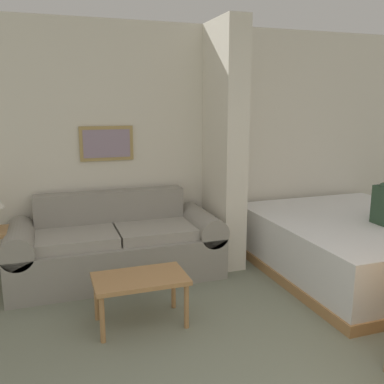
{
  "coord_description": "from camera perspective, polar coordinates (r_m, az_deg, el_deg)",
  "views": [
    {
      "loc": [
        -1.43,
        -1.11,
        1.77
      ],
      "look_at": [
        -0.33,
        2.1,
        1.05
      ],
      "focal_mm": 40.0,
      "sensor_mm": 36.0,
      "label": 1
    }
  ],
  "objects": [
    {
      "name": "bed",
      "position": [
        4.86,
        21.02,
        -6.53
      ],
      "size": [
        1.88,
        2.16,
        0.58
      ],
      "color": "#B27F4C",
      "rests_on": "ground_plane"
    },
    {
      "name": "wall_partition_pillar",
      "position": [
        4.66,
        4.3,
        6.13
      ],
      "size": [
        0.24,
        0.72,
        2.6
      ],
      "color": "silver",
      "rests_on": "ground_plane"
    },
    {
      "name": "couch",
      "position": [
        4.48,
        -10.06,
        -7.17
      ],
      "size": [
        2.13,
        0.84,
        0.84
      ],
      "color": "gray",
      "rests_on": "ground_plane"
    },
    {
      "name": "coffee_table",
      "position": [
        3.51,
        -6.93,
        -11.91
      ],
      "size": [
        0.74,
        0.44,
        0.41
      ],
      "color": "#B27F4C",
      "rests_on": "ground_plane"
    },
    {
      "name": "wall_back",
      "position": [
        4.91,
        -1.98,
        6.39
      ],
      "size": [
        6.95,
        0.16,
        2.6
      ],
      "color": "silver",
      "rests_on": "ground_plane"
    }
  ]
}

